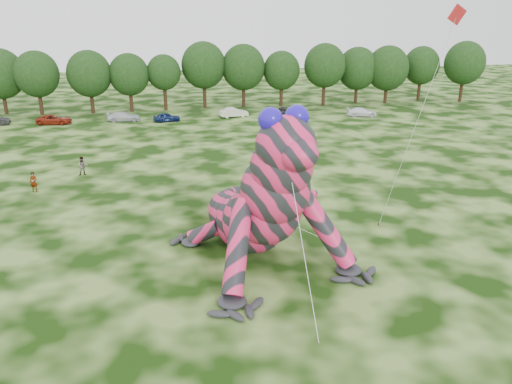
{
  "coord_description": "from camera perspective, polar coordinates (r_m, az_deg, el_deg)",
  "views": [
    {
      "loc": [
        1.22,
        -23.51,
        14.17
      ],
      "look_at": [
        6.3,
        4.85,
        4.0
      ],
      "focal_mm": 35.0,
      "sensor_mm": 36.0,
      "label": 1
    }
  ],
  "objects": [
    {
      "name": "car_4",
      "position": [
        72.69,
        -10.17,
        8.41
      ],
      "size": [
        3.94,
        2.02,
        1.28
      ],
      "primitive_type": "imported",
      "rotation": [
        0.0,
        0.0,
        1.71
      ],
      "color": "#0F1D48",
      "rests_on": "ground"
    },
    {
      "name": "tree_12",
      "position": [
        83.95,
        2.92,
        12.79
      ],
      "size": [
        5.99,
        5.39,
        8.97
      ],
      "primitive_type": null,
      "color": "black",
      "rests_on": "ground"
    },
    {
      "name": "car_5",
      "position": [
        75.02,
        -2.56,
        9.08
      ],
      "size": [
        4.46,
        2.3,
        1.4
      ],
      "primitive_type": "imported",
      "rotation": [
        0.0,
        0.0,
        1.77
      ],
      "color": "silver",
      "rests_on": "ground"
    },
    {
      "name": "tree_6",
      "position": [
        82.9,
        -23.66,
        11.33
      ],
      "size": [
        6.52,
        5.86,
        9.49
      ],
      "primitive_type": null,
      "color": "black",
      "rests_on": "ground"
    },
    {
      "name": "spectator_0",
      "position": [
        46.36,
        -24.07,
        1.04
      ],
      "size": [
        0.7,
        0.53,
        1.74
      ],
      "primitive_type": "imported",
      "rotation": [
        0.0,
        0.0,
        6.09
      ],
      "color": "gray",
      "rests_on": "ground"
    },
    {
      "name": "tree_5",
      "position": [
        85.98,
        -27.09,
        11.18
      ],
      "size": [
        7.16,
        6.44,
        9.8
      ],
      "primitive_type": null,
      "color": "black",
      "rests_on": "ground"
    },
    {
      "name": "tree_11",
      "position": [
        83.17,
        -1.44,
        13.13
      ],
      "size": [
        7.01,
        6.31,
        10.07
      ],
      "primitive_type": null,
      "color": "black",
      "rests_on": "ground"
    },
    {
      "name": "tree_17",
      "position": [
        95.3,
        22.64,
        12.57
      ],
      "size": [
        6.98,
        6.28,
        10.3
      ],
      "primitive_type": null,
      "color": "black",
      "rests_on": "ground"
    },
    {
      "name": "car_3",
      "position": [
        74.31,
        -14.87,
        8.33
      ],
      "size": [
        4.63,
        1.91,
        1.34
      ],
      "primitive_type": "imported",
      "rotation": [
        0.0,
        0.0,
        1.56
      ],
      "color": "silver",
      "rests_on": "ground"
    },
    {
      "name": "tree_13",
      "position": [
        85.18,
        7.82,
        13.13
      ],
      "size": [
        6.83,
        6.15,
        10.13
      ],
      "primitive_type": null,
      "color": "black",
      "rests_on": "ground"
    },
    {
      "name": "tree_14",
      "position": [
        88.83,
        11.49,
        12.95
      ],
      "size": [
        6.82,
        6.14,
        9.4
      ],
      "primitive_type": null,
      "color": "black",
      "rests_on": "ground"
    },
    {
      "name": "spectator_5",
      "position": [
        42.6,
        -0.54,
        1.18
      ],
      "size": [
        1.28,
        1.52,
        1.64
      ],
      "primitive_type": "imported",
      "rotation": [
        0.0,
        0.0,
        2.19
      ],
      "color": "gray",
      "rests_on": "ground"
    },
    {
      "name": "tree_15",
      "position": [
        89.9,
        14.77,
        12.85
      ],
      "size": [
        7.17,
        6.45,
        9.63
      ],
      "primitive_type": null,
      "color": "black",
      "rests_on": "ground"
    },
    {
      "name": "car_6",
      "position": [
        76.47,
        3.5,
        9.2
      ],
      "size": [
        4.7,
        2.54,
        1.25
      ],
      "primitive_type": "imported",
      "rotation": [
        0.0,
        0.0,
        1.68
      ],
      "color": "#252527",
      "rests_on": "ground"
    },
    {
      "name": "spectator_2",
      "position": [
        55.58,
        5.38,
        5.42
      ],
      "size": [
        1.16,
        1.04,
        1.57
      ],
      "primitive_type": "imported",
      "rotation": [
        0.0,
        0.0,
        5.71
      ],
      "color": "gray",
      "rests_on": "ground"
    },
    {
      "name": "car_7",
      "position": [
        77.25,
        11.99,
        8.94
      ],
      "size": [
        4.69,
        2.53,
        1.29
      ],
      "primitive_type": "imported",
      "rotation": [
        0.0,
        0.0,
        1.4
      ],
      "color": "white",
      "rests_on": "ground"
    },
    {
      "name": "tree_9",
      "position": [
        81.45,
        -10.43,
        12.2
      ],
      "size": [
        5.27,
        4.74,
        8.68
      ],
      "primitive_type": null,
      "color": "black",
      "rests_on": "ground"
    },
    {
      "name": "tree_10",
      "position": [
        82.8,
        -5.97,
        13.16
      ],
      "size": [
        7.09,
        6.38,
        10.5
      ],
      "primitive_type": null,
      "color": "black",
      "rests_on": "ground"
    },
    {
      "name": "tree_16",
      "position": [
        94.42,
        18.3,
        12.73
      ],
      "size": [
        6.26,
        5.63,
        9.37
      ],
      "primitive_type": null,
      "color": "black",
      "rests_on": "ground"
    },
    {
      "name": "flying_kite",
      "position": [
        31.92,
        21.33,
        16.61
      ],
      "size": [
        2.67,
        4.22,
        15.13
      ],
      "color": "red",
      "rests_on": "ground"
    },
    {
      "name": "ground",
      "position": [
        27.48,
        -11.47,
        -12.04
      ],
      "size": [
        240.0,
        240.0,
        0.0
      ],
      "primitive_type": "plane",
      "color": "#16330A",
      "rests_on": "ground"
    },
    {
      "name": "spectator_1",
      "position": [
        49.59,
        -19.19,
        2.82
      ],
      "size": [
        0.99,
        0.84,
        1.8
      ],
      "primitive_type": "imported",
      "rotation": [
        0.0,
        0.0,
        0.2
      ],
      "color": "gray",
      "rests_on": "ground"
    },
    {
      "name": "tree_7",
      "position": [
        81.65,
        -18.44,
        11.84
      ],
      "size": [
        6.68,
        6.01,
        9.48
      ],
      "primitive_type": null,
      "color": "black",
      "rests_on": "ground"
    },
    {
      "name": "tree_8",
      "position": [
        81.26,
        -14.24,
        12.01
      ],
      "size": [
        6.14,
        5.53,
        8.94
      ],
      "primitive_type": null,
      "color": "black",
      "rests_on": "ground"
    },
    {
      "name": "spectator_3",
      "position": [
        57.5,
        4.14,
        5.93
      ],
      "size": [
        0.8,
        0.98,
        1.56
      ],
      "primitive_type": "imported",
      "rotation": [
        0.0,
        0.0,
        1.02
      ],
      "color": "gray",
      "rests_on": "ground"
    },
    {
      "name": "inflatable_gecko",
      "position": [
        31.11,
        -1.35,
        2.18
      ],
      "size": [
        21.73,
        23.79,
        9.88
      ],
      "primitive_type": null,
      "rotation": [
        0.0,
        0.0,
        0.3
      ],
      "color": "#E82660",
      "rests_on": "ground"
    },
    {
      "name": "car_2",
      "position": [
        75.28,
        -22.05,
        7.69
      ],
      "size": [
        4.96,
        2.79,
        1.31
      ],
      "primitive_type": "imported",
      "rotation": [
        0.0,
        0.0,
        1.44
      ],
      "color": "maroon",
      "rests_on": "ground"
    }
  ]
}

